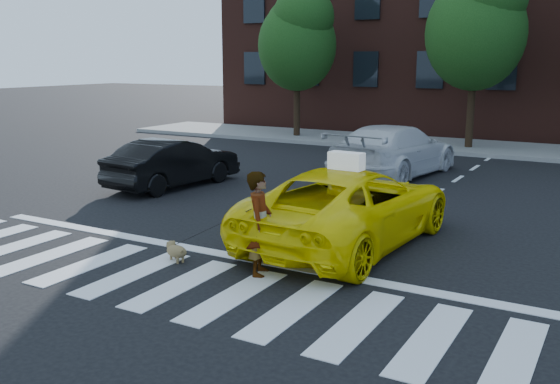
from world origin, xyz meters
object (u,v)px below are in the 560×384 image
Objects in this scene: taxi at (349,206)px; dog at (175,250)px; tree_left at (298,36)px; white_suv at (394,150)px; black_sedan at (173,163)px; woman at (260,224)px; tree_mid at (477,21)px.

taxi reaches higher than dog.
tree_left is 1.21× the size of white_suv.
white_suv is (4.78, 4.50, 0.12)m from black_sedan.
tree_left is 11.80× the size of dog.
taxi is at bearing 109.02° from white_suv.
black_sedan is 7.35× the size of dog.
taxi is 1.31× the size of black_sedan.
dog is (-1.66, -0.13, -0.67)m from woman.
black_sedan is at bearing -18.48° from taxi.
white_suv reaches higher than dog.
white_suv reaches higher than taxi.
taxi is at bearing 71.03° from dog.
white_suv is (-0.76, -6.50, -4.07)m from tree_mid.
taxi is (8.37, -13.62, -3.70)m from tree_left.
white_suv is 9.53m from woman.
tree_left reaches higher than black_sedan.
black_sedan is at bearing -79.86° from tree_left.
black_sedan reaches higher than dog.
tree_mid is 7.71m from white_suv.
tree_mid is (7.50, -0.00, 0.41)m from tree_left.
white_suv is at bearing 109.34° from dog.
tree_mid is 1.32× the size of white_suv.
tree_mid is at bearing -82.54° from taxi.
tree_left is at bearing -37.78° from white_suv.
tree_left is at bearing -54.62° from taxi.
black_sedan is (1.97, -11.00, -3.77)m from tree_left.
tree_mid reaches higher than tree_left.
tree_mid reaches higher than dog.
woman is at bearing -88.93° from tree_mid.
tree_left is at bearing 6.03° from woman.
black_sedan is 6.56m from white_suv.
tree_mid is 1.75× the size of black_sedan.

